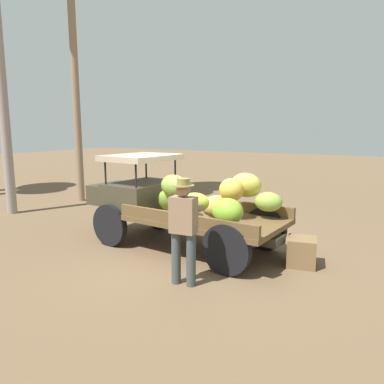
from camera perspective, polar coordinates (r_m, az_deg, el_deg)
The scene contains 4 objects.
ground_plane at distance 7.60m, azimuth 0.30°, elevation -8.99°, with size 60.00×60.00×0.00m, color brown.
truck at distance 7.69m, azimuth -2.91°, elevation -1.64°, with size 4.56×2.09×1.88m.
farmer at distance 5.73m, azimuth -1.31°, elevation -5.13°, with size 0.52×0.47×1.70m.
wooden_crate at distance 7.01m, azimuth 16.61°, elevation -8.86°, with size 0.53×0.50×0.51m, color brown.
Camera 1 is at (-3.49, 6.29, 2.45)m, focal length 34.44 mm.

